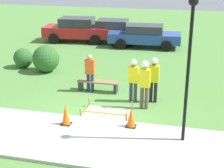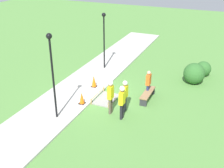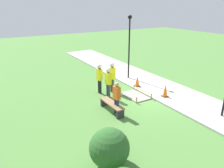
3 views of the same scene
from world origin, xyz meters
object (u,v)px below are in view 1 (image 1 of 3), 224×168
traffic_cone_far_patch (131,117)px  park_bench (98,84)px  parked_car_blue (145,36)px  bystander_in_orange_shirt (90,71)px  worker_assistant (154,76)px  parked_car_silver (113,31)px  traffic_cone_near_patch (66,114)px  worker_trainee (145,80)px  worker_supervisor (133,77)px  lamppost_near (190,52)px  parked_car_red (77,29)px

traffic_cone_far_patch → park_bench: (-2.06, 3.17, -0.10)m
traffic_cone_far_patch → parked_car_blue: parked_car_blue is taller
traffic_cone_far_patch → bystander_in_orange_shirt: (-2.38, 3.08, 0.50)m
worker_assistant → parked_car_silver: 10.91m
traffic_cone_near_patch → worker_trainee: bearing=42.6°
worker_supervisor → worker_trainee: worker_trainee is taller
park_bench → lamppost_near: (3.80, -3.67, 2.59)m
park_bench → parked_car_red: parked_car_red is taller
worker_assistant → parked_car_blue: size_ratio=0.39×
worker_assistant → lamppost_near: lamppost_near is taller
worker_trainee → lamppost_near: (1.58, -2.32, 1.77)m
worker_supervisor → parked_car_silver: worker_supervisor is taller
traffic_cone_far_patch → worker_assistant: (0.41, 2.55, 0.68)m
bystander_in_orange_shirt → lamppost_near: size_ratio=0.38×
park_bench → lamppost_near: lamppost_near is taller
worker_supervisor → parked_car_red: worker_supervisor is taller
parked_car_blue → parked_car_silver: bearing=154.4°
traffic_cone_near_patch → bystander_in_orange_shirt: size_ratio=0.45×
traffic_cone_far_patch → parked_car_red: parked_car_red is taller
traffic_cone_far_patch → worker_supervisor: 2.51m
traffic_cone_far_patch → bystander_in_orange_shirt: bearing=127.7°
worker_trainee → bystander_in_orange_shirt: (-2.55, 1.27, -0.22)m
traffic_cone_near_patch → worker_trainee: worker_trainee is taller
worker_assistant → worker_trainee: size_ratio=0.97×
traffic_cone_near_patch → parked_car_blue: 12.05m
parked_car_silver → parked_car_red: bearing=-173.5°
bystander_in_orange_shirt → parked_car_blue: bystander_in_orange_shirt is taller
park_bench → parked_car_blue: parked_car_blue is taller
parked_car_silver → worker_supervisor: bearing=-75.4°
park_bench → bystander_in_orange_shirt: size_ratio=1.07×
traffic_cone_far_patch → park_bench: bearing=123.0°
traffic_cone_near_patch → bystander_in_orange_shirt: (-0.19, 3.44, 0.47)m
traffic_cone_far_patch → worker_assistant: bearing=80.8°
worker_assistant → parked_car_blue: bearing=100.8°
traffic_cone_far_patch → parked_car_red: bearing=116.7°
worker_supervisor → parked_car_silver: 10.77m
worker_supervisor → worker_assistant: bearing=10.6°
lamppost_near → parked_car_silver: bearing=112.6°
bystander_in_orange_shirt → lamppost_near: (4.13, -3.59, 1.99)m
traffic_cone_near_patch → traffic_cone_far_patch: 2.22m
worker_trainee → parked_car_silver: worker_trainee is taller
traffic_cone_near_patch → worker_supervisor: worker_supervisor is taller
worker_trainee → parked_car_blue: size_ratio=0.40×
lamppost_near → parked_car_silver: lamppost_near is taller
bystander_in_orange_shirt → worker_supervisor: bearing=-18.7°
parked_car_blue → worker_trainee: bearing=-84.9°
park_bench → worker_assistant: worker_assistant is taller
worker_assistant → lamppost_near: size_ratio=0.42×
traffic_cone_near_patch → parked_car_red: 13.18m
bystander_in_orange_shirt → parked_car_silver: bystander_in_orange_shirt is taller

